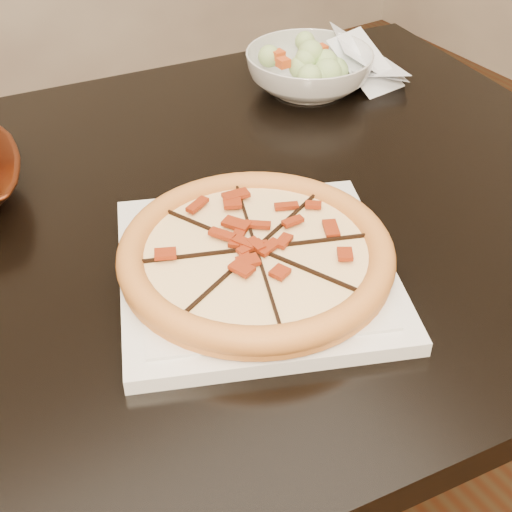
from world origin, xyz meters
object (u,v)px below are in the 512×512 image
at_px(dining_table, 138,295).
at_px(pizza, 256,253).
at_px(plate, 256,270).
at_px(salad_bowl, 309,71).

xyz_separation_m(dining_table, pizza, (0.08, -0.16, 0.14)).
distance_m(dining_table, plate, 0.21).
relative_size(pizza, salad_bowl, 1.48).
height_order(plate, salad_bowl, salad_bowl).
relative_size(plate, pizza, 1.29).
relative_size(plate, salad_bowl, 1.91).
bearing_deg(salad_bowl, dining_table, -154.32).
bearing_deg(pizza, plate, -42.06).
distance_m(plate, pizza, 0.02).
height_order(dining_table, pizza, pizza).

